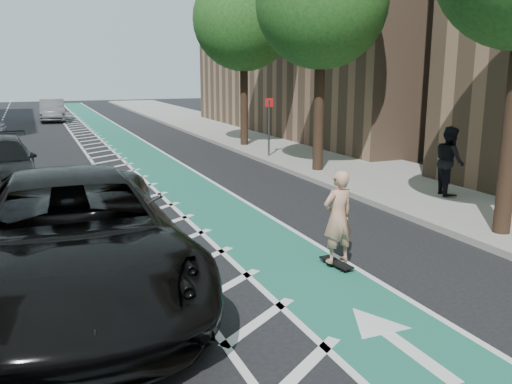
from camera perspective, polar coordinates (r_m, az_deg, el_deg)
ground at (r=8.99m, az=-12.27°, el=-11.16°), size 120.00×120.00×0.00m
bike_lane at (r=18.98m, az=-8.95°, el=1.69°), size 2.00×90.00×0.01m
buffer_strip at (r=18.70m, az=-13.41°, el=1.33°), size 1.40×90.00×0.01m
sidewalk_right at (r=21.42m, az=8.20°, el=3.16°), size 5.00×90.00×0.15m
curb_right at (r=20.29m, az=2.23°, el=2.76°), size 0.12×90.00×0.16m
tree_r_c at (r=18.72m, az=7.62°, el=19.32°), size 4.20×4.20×7.90m
tree_r_d at (r=25.93m, az=-1.71°, el=17.57°), size 4.20×4.20×7.90m
sign_post at (r=22.14m, az=1.37°, el=6.93°), size 0.35×0.08×2.47m
skateboard at (r=10.28m, az=8.46°, el=-7.37°), size 0.31×0.81×0.11m
skateboarder at (r=10.01m, az=8.62°, el=-2.61°), size 0.67×0.48×1.73m
suv_near at (r=9.12m, az=-18.69°, el=-4.53°), size 3.41×7.21×1.99m
car_grey at (r=41.50m, az=-20.63°, el=8.05°), size 1.84×4.74×1.54m
pedestrian at (r=16.06m, az=19.69°, el=3.11°), size 1.01×1.13×1.93m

